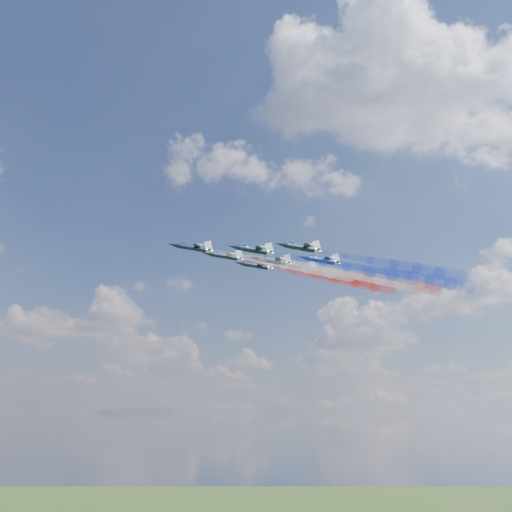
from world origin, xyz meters
TOP-DOWN VIEW (x-y plane):
  - jet_lead at (-6.23, 24.15)m, footprint 15.30×13.88m
  - trail_lead at (18.31, 15.60)m, footprint 40.31×17.89m
  - jet_inner_left at (2.31, 9.02)m, footprint 15.30×13.88m
  - trail_inner_left at (26.85, 0.47)m, footprint 40.31×17.89m
  - jet_inner_right at (7.09, 28.41)m, footprint 15.30×13.88m
  - trail_inner_right at (31.62, 19.86)m, footprint 40.31×17.89m
  - jet_outer_left at (9.15, -1.22)m, footprint 15.30×13.88m
  - trail_outer_left at (33.69, -9.77)m, footprint 40.31×17.89m
  - jet_center_third at (15.00, 16.81)m, footprint 15.30×13.88m
  - trail_center_third at (39.54, 8.26)m, footprint 40.31×17.89m
  - jet_outer_right at (20.85, 31.93)m, footprint 15.30×13.88m
  - trail_outer_right at (45.39, 23.38)m, footprint 40.31×17.89m
  - jet_rear_left at (20.93, 3.95)m, footprint 15.30×13.88m
  - trail_rear_left at (45.47, -4.60)m, footprint 40.31×17.89m
  - jet_rear_right at (27.18, 19.52)m, footprint 15.30×13.88m
  - trail_rear_right at (51.72, 10.97)m, footprint 40.31×17.89m

SIDE VIEW (x-z plane):
  - trail_rear_left at x=45.47m, z-range 143.64..151.90m
  - trail_outer_left at x=33.69m, z-range 144.17..152.43m
  - trail_inner_left at x=26.85m, z-range 144.57..152.82m
  - trail_center_third at x=39.54m, z-range 145.00..153.26m
  - trail_rear_right at x=51.72m, z-range 145.78..154.04m
  - jet_rear_left at x=20.93m, z-range 147.44..152.83m
  - jet_outer_left at x=9.15m, z-range 147.97..153.36m
  - trail_lead at x=18.31m, z-range 146.87..155.12m
  - jet_inner_left at x=2.31m, z-range 148.36..153.75m
  - trail_outer_right at x=45.39m, z-range 147.23..155.49m
  - jet_center_third at x=15.00m, z-range 148.80..154.19m
  - trail_inner_right at x=31.62m, z-range 147.39..155.65m
  - jet_rear_right at x=27.18m, z-range 149.58..154.97m
  - jet_lead at x=-6.23m, z-range 150.66..156.05m
  - jet_outer_right at x=20.85m, z-range 151.03..156.42m
  - jet_inner_right at x=7.09m, z-range 151.19..156.58m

